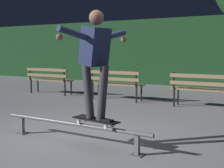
# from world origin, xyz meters

# --- Properties ---
(ground_plane) EXTENTS (90.00, 90.00, 0.00)m
(ground_plane) POSITION_xyz_m (0.00, 0.00, 0.00)
(ground_plane) COLOR #99999E
(hedge_backdrop) EXTENTS (24.00, 1.20, 2.70)m
(hedge_backdrop) POSITION_xyz_m (0.00, 8.75, 1.35)
(hedge_backdrop) COLOR #193D1E
(hedge_backdrop) RESTS_ON ground
(grind_rail) EXTENTS (2.68, 0.18, 0.33)m
(grind_rail) POSITION_xyz_m (0.00, -0.29, 0.26)
(grind_rail) COLOR slate
(grind_rail) RESTS_ON ground
(skateboard) EXTENTS (0.80, 0.31, 0.09)m
(skateboard) POSITION_xyz_m (0.42, -0.29, 0.40)
(skateboard) COLOR black
(skateboard) RESTS_ON grind_rail
(skateboarder) EXTENTS (0.63, 1.40, 1.56)m
(skateboarder) POSITION_xyz_m (0.42, -0.29, 1.34)
(skateboarder) COLOR black
(skateboarder) RESTS_ON skateboard
(park_bench_leftmost) EXTENTS (1.61, 0.47, 0.88)m
(park_bench_leftmost) POSITION_xyz_m (-4.14, 3.69, 0.54)
(park_bench_leftmost) COLOR black
(park_bench_leftmost) RESTS_ON ground
(park_bench_left_center) EXTENTS (1.61, 0.47, 0.88)m
(park_bench_left_center) POSITION_xyz_m (-1.64, 3.69, 0.54)
(park_bench_left_center) COLOR black
(park_bench_left_center) RESTS_ON ground
(park_bench_right_center) EXTENTS (1.61, 0.47, 0.88)m
(park_bench_right_center) POSITION_xyz_m (0.85, 3.69, 0.54)
(park_bench_right_center) COLOR black
(park_bench_right_center) RESTS_ON ground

